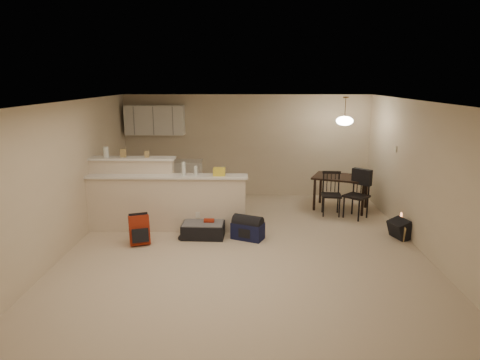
{
  "coord_description": "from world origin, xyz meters",
  "views": [
    {
      "loc": [
        0.06,
        -6.93,
        2.85
      ],
      "look_at": [
        -0.1,
        0.7,
        1.05
      ],
      "focal_mm": 32.0,
      "sensor_mm": 36.0,
      "label": 1
    }
  ],
  "objects_px": {
    "dining_table": "(341,180)",
    "navy_duffel": "(248,231)",
    "black_daypack": "(400,229)",
    "dining_chair_far": "(356,195)",
    "pendant_lamp": "(345,120)",
    "dining_chair_near": "(331,194)",
    "suitcase": "(203,230)",
    "red_backpack": "(139,230)"
  },
  "relations": [
    {
      "from": "pendant_lamp",
      "to": "dining_chair_near",
      "type": "xyz_separation_m",
      "value": [
        -0.29,
        -0.44,
        -1.52
      ]
    },
    {
      "from": "dining_chair_near",
      "to": "red_backpack",
      "type": "bearing_deg",
      "value": -149.56
    },
    {
      "from": "dining_chair_near",
      "to": "suitcase",
      "type": "relative_size",
      "value": 1.21
    },
    {
      "from": "dining_table",
      "to": "red_backpack",
      "type": "bearing_deg",
      "value": -130.13
    },
    {
      "from": "dining_table",
      "to": "black_daypack",
      "type": "height_order",
      "value": "dining_table"
    },
    {
      "from": "pendant_lamp",
      "to": "black_daypack",
      "type": "bearing_deg",
      "value": -67.98
    },
    {
      "from": "dining_chair_far",
      "to": "navy_duffel",
      "type": "bearing_deg",
      "value": -105.99
    },
    {
      "from": "black_daypack",
      "to": "suitcase",
      "type": "bearing_deg",
      "value": 72.12
    },
    {
      "from": "red_backpack",
      "to": "navy_duffel",
      "type": "bearing_deg",
      "value": -11.33
    },
    {
      "from": "navy_duffel",
      "to": "dining_chair_far",
      "type": "bearing_deg",
      "value": 53.19
    },
    {
      "from": "navy_duffel",
      "to": "dining_chair_near",
      "type": "bearing_deg",
      "value": 63.22
    },
    {
      "from": "dining_chair_near",
      "to": "navy_duffel",
      "type": "height_order",
      "value": "dining_chair_near"
    },
    {
      "from": "black_daypack",
      "to": "red_backpack",
      "type": "bearing_deg",
      "value": 76.46
    },
    {
      "from": "dining_chair_far",
      "to": "suitcase",
      "type": "xyz_separation_m",
      "value": [
        -3.09,
        -1.19,
        -0.37
      ]
    },
    {
      "from": "dining_chair_near",
      "to": "black_daypack",
      "type": "height_order",
      "value": "dining_chair_near"
    },
    {
      "from": "black_daypack",
      "to": "navy_duffel",
      "type": "bearing_deg",
      "value": 73.84
    },
    {
      "from": "navy_duffel",
      "to": "black_daypack",
      "type": "bearing_deg",
      "value": 25.82
    },
    {
      "from": "dining_chair_far",
      "to": "black_daypack",
      "type": "relative_size",
      "value": 2.62
    },
    {
      "from": "dining_chair_far",
      "to": "red_backpack",
      "type": "relative_size",
      "value": 1.93
    },
    {
      "from": "dining_chair_near",
      "to": "navy_duffel",
      "type": "xyz_separation_m",
      "value": [
        -1.78,
        -1.46,
        -0.31
      ]
    },
    {
      "from": "dining_table",
      "to": "dining_chair_near",
      "type": "relative_size",
      "value": 1.51
    },
    {
      "from": "dining_table",
      "to": "dining_chair_far",
      "type": "distance_m",
      "value": 0.68
    },
    {
      "from": "dining_table",
      "to": "dining_chair_near",
      "type": "height_order",
      "value": "dining_chair_near"
    },
    {
      "from": "black_daypack",
      "to": "pendant_lamp",
      "type": "bearing_deg",
      "value": 3.85
    },
    {
      "from": "dining_chair_near",
      "to": "suitcase",
      "type": "xyz_separation_m",
      "value": [
        -2.6,
        -1.38,
        -0.34
      ]
    },
    {
      "from": "dining_table",
      "to": "navy_duffel",
      "type": "distance_m",
      "value": 2.86
    },
    {
      "from": "dining_chair_far",
      "to": "navy_duffel",
      "type": "height_order",
      "value": "dining_chair_far"
    },
    {
      "from": "dining_chair_near",
      "to": "dining_chair_far",
      "type": "height_order",
      "value": "dining_chair_far"
    },
    {
      "from": "pendant_lamp",
      "to": "suitcase",
      "type": "bearing_deg",
      "value": -147.83
    },
    {
      "from": "pendant_lamp",
      "to": "black_daypack",
      "type": "distance_m",
      "value": 2.66
    },
    {
      "from": "dining_chair_far",
      "to": "navy_duffel",
      "type": "distance_m",
      "value": 2.62
    },
    {
      "from": "red_backpack",
      "to": "black_daypack",
      "type": "xyz_separation_m",
      "value": [
        4.72,
        0.38,
        -0.09
      ]
    },
    {
      "from": "dining_chair_near",
      "to": "black_daypack",
      "type": "bearing_deg",
      "value": -47.96
    },
    {
      "from": "suitcase",
      "to": "pendant_lamp",
      "type": "bearing_deg",
      "value": 33.89
    },
    {
      "from": "dining_table",
      "to": "navy_duffel",
      "type": "bearing_deg",
      "value": -116.29
    },
    {
      "from": "suitcase",
      "to": "red_backpack",
      "type": "bearing_deg",
      "value": -159.88
    },
    {
      "from": "dining_table",
      "to": "dining_chair_near",
      "type": "bearing_deg",
      "value": -102.51
    },
    {
      "from": "navy_duffel",
      "to": "dining_table",
      "type": "bearing_deg",
      "value": 66.36
    },
    {
      "from": "suitcase",
      "to": "black_daypack",
      "type": "relative_size",
      "value": 2.01
    },
    {
      "from": "suitcase",
      "to": "navy_duffel",
      "type": "relative_size",
      "value": 1.37
    },
    {
      "from": "dining_table",
      "to": "pendant_lamp",
      "type": "relative_size",
      "value": 2.28
    },
    {
      "from": "pendant_lamp",
      "to": "dining_table",
      "type": "bearing_deg",
      "value": -90.0
    }
  ]
}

